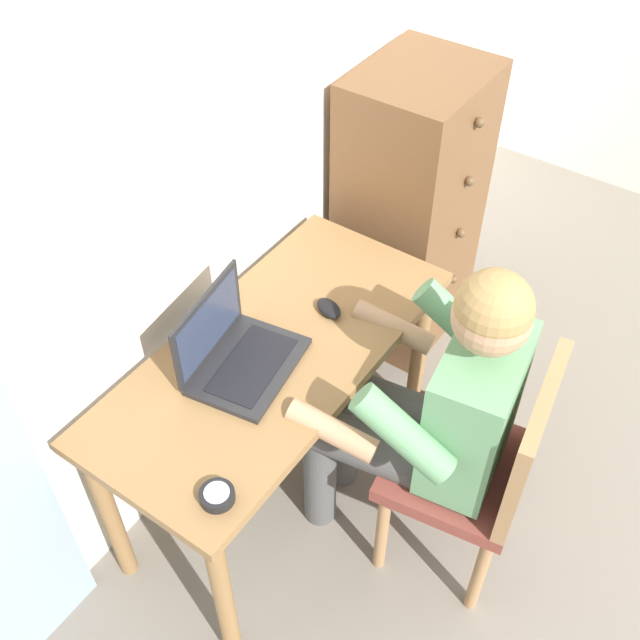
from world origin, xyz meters
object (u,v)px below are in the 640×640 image
object	(u,v)px
desk	(275,374)
computer_mouse	(329,308)
desk_clock	(217,496)
laptop	(235,352)
dresser	(410,213)
person_seated	(431,403)
chair	(483,464)

from	to	relation	value
desk	computer_mouse	bearing A→B (deg)	-11.45
desk	desk_clock	distance (m)	0.53
laptop	computer_mouse	size ratio (longest dim) A/B	3.77
dresser	person_seated	bearing A→B (deg)	-147.17
chair	computer_mouse	xyz separation A→B (m)	(0.09, 0.61, 0.23)
chair	person_seated	xyz separation A→B (m)	(-0.02, 0.18, 0.18)
chair	desk_clock	xyz separation A→B (m)	(-0.62, 0.46, 0.23)
desk	chair	bearing A→B (deg)	-77.85
desk_clock	dresser	bearing A→B (deg)	10.70
person_seated	chair	bearing A→B (deg)	-82.37
person_seated	desk	bearing A→B (deg)	103.86
chair	laptop	distance (m)	0.80
person_seated	laptop	size ratio (longest dim) A/B	3.21
desk	desk_clock	world-z (taller)	desk_clock
person_seated	laptop	distance (m)	0.58
laptop	person_seated	bearing A→B (deg)	-67.25
desk	laptop	xyz separation A→B (m)	(-0.10, 0.06, 0.16)
dresser	person_seated	size ratio (longest dim) A/B	0.97
computer_mouse	person_seated	bearing A→B (deg)	-82.05
desk	computer_mouse	distance (m)	0.26
desk	desk_clock	size ratio (longest dim) A/B	13.54
laptop	dresser	bearing A→B (deg)	1.46
dresser	desk_clock	xyz separation A→B (m)	(-1.46, -0.28, 0.15)
desk	computer_mouse	world-z (taller)	computer_mouse
desk	chair	size ratio (longest dim) A/B	1.37
desk_clock	computer_mouse	bearing A→B (deg)	11.72
desk	desk_clock	bearing A→B (deg)	-158.20
chair	computer_mouse	distance (m)	0.66
chair	dresser	bearing A→B (deg)	41.41
chair	laptop	bearing A→B (deg)	109.09
dresser	person_seated	world-z (taller)	person_seated
desk	laptop	distance (m)	0.20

